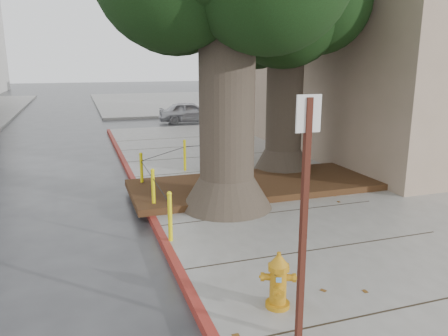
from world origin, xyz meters
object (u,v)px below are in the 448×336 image
object	(u,v)px
fire_hydrant	(278,281)
car_silver	(190,112)
signpost	(304,209)
car_red	(315,108)

from	to	relation	value
fire_hydrant	car_silver	size ratio (longest dim) A/B	0.23
fire_hydrant	signpost	world-z (taller)	signpost
fire_hydrant	car_silver	bearing A→B (deg)	101.95
fire_hydrant	car_red	xyz separation A→B (m)	(11.38, 18.78, 0.04)
car_red	signpost	bearing A→B (deg)	154.60
fire_hydrant	car_silver	distance (m)	19.34
car_silver	car_red	bearing A→B (deg)	-85.10
fire_hydrant	car_silver	world-z (taller)	car_silver
signpost	car_silver	size ratio (longest dim) A/B	0.83
car_silver	car_red	world-z (taller)	car_silver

